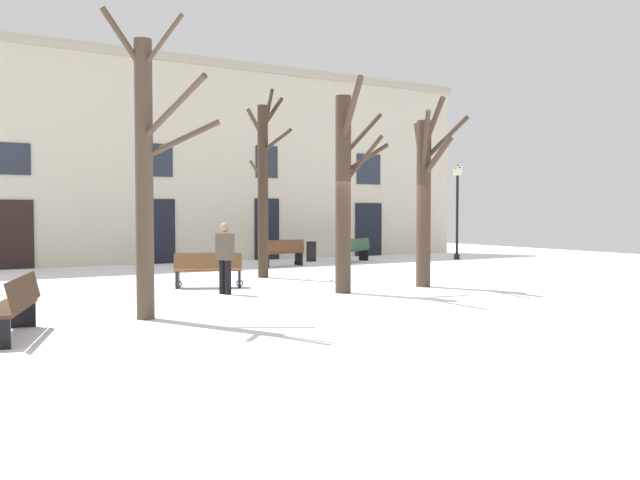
# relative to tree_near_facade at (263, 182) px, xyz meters

# --- Properties ---
(ground_plane) EXTENTS (35.75, 35.75, 0.00)m
(ground_plane) POSITION_rel_tree_near_facade_xyz_m (0.98, -3.46, -2.68)
(ground_plane) COLOR white
(building_facade) EXTENTS (22.34, 0.60, 7.60)m
(building_facade) POSITION_rel_tree_near_facade_xyz_m (0.98, 6.62, 1.17)
(building_facade) COLOR beige
(building_facade) RESTS_ON ground
(tree_near_facade) EXTENTS (1.10, 2.00, 5.41)m
(tree_near_facade) POSITION_rel_tree_near_facade_xyz_m (0.00, 0.00, 0.00)
(tree_near_facade) COLOR #382B1E
(tree_near_facade) RESTS_ON ground
(tree_left_of_center) EXTENTS (1.59, 1.55, 4.65)m
(tree_left_of_center) POSITION_rel_tree_near_facade_xyz_m (0.11, -4.16, -0.32)
(tree_left_of_center) COLOR #423326
(tree_left_of_center) RESTS_ON ground
(tree_foreground) EXTENTS (1.35, 1.87, 4.50)m
(tree_foreground) POSITION_rel_tree_near_facade_xyz_m (2.43, -4.09, -0.40)
(tree_foreground) COLOR #423326
(tree_foreground) RESTS_ON ground
(tree_center) EXTENTS (1.91, 1.64, 5.13)m
(tree_center) POSITION_rel_tree_near_facade_xyz_m (-4.69, -5.61, -0.19)
(tree_center) COLOR #4C3D2D
(tree_center) RESTS_ON ground
(streetlamp) EXTENTS (0.30, 0.30, 3.71)m
(streetlamp) POSITION_rel_tree_near_facade_xyz_m (9.56, 2.81, -0.41)
(streetlamp) COLOR black
(streetlamp) RESTS_ON ground
(litter_bin) EXTENTS (0.40, 0.40, 0.74)m
(litter_bin) POSITION_rel_tree_near_facade_xyz_m (4.10, 4.71, -2.31)
(litter_bin) COLOR black
(litter_bin) RESTS_ON ground
(bench_near_center_tree) EXTENTS (1.64, 0.74, 0.91)m
(bench_near_center_tree) POSITION_rel_tree_near_facade_xyz_m (2.14, 3.10, -2.21)
(bench_near_center_tree) COLOR #51331E
(bench_near_center_tree) RESTS_ON ground
(bench_back_to_back_right) EXTENTS (1.67, 1.09, 0.86)m
(bench_back_to_back_right) POSITION_rel_tree_near_facade_xyz_m (-2.24, -1.73, -2.24)
(bench_back_to_back_right) COLOR brown
(bench_back_to_back_right) RESTS_ON ground
(bench_by_litter_bin) EXTENTS (1.83, 1.35, 0.87)m
(bench_by_litter_bin) POSITION_rel_tree_near_facade_xyz_m (5.35, 3.63, -2.22)
(bench_by_litter_bin) COLOR #2D4C33
(bench_by_litter_bin) RESTS_ON ground
(bench_far_corner) EXTENTS (0.99, 1.94, 0.88)m
(bench_far_corner) POSITION_rel_tree_near_facade_xyz_m (-6.79, -6.27, -2.23)
(bench_far_corner) COLOR #3D2819
(bench_far_corner) RESTS_ON ground
(person_by_shop_door) EXTENTS (0.36, 0.44, 1.59)m
(person_by_shop_door) POSITION_rel_tree_near_facade_xyz_m (-2.32, -3.06, -1.81)
(person_by_shop_door) COLOR black
(person_by_shop_door) RESTS_ON ground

